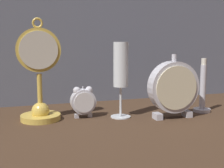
% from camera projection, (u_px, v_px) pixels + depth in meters
% --- Properties ---
extents(ground_plane, '(4.00, 4.00, 0.00)m').
position_uv_depth(ground_plane, '(121.00, 124.00, 0.85)').
color(ground_plane, '#422D1E').
extents(pocket_watch_on_stand, '(0.12, 0.11, 0.29)m').
position_uv_depth(pocket_watch_on_stand, '(40.00, 84.00, 0.88)').
color(pocket_watch_on_stand, gold).
rests_on(pocket_watch_on_stand, ground_plane).
extents(alarm_clock_twin_bell, '(0.07, 0.03, 0.09)m').
position_uv_depth(alarm_clock_twin_bell, '(83.00, 101.00, 0.91)').
color(alarm_clock_twin_bell, silver).
rests_on(alarm_clock_twin_bell, ground_plane).
extents(mantel_clock_silver, '(0.15, 0.04, 0.19)m').
position_uv_depth(mantel_clock_silver, '(174.00, 88.00, 0.90)').
color(mantel_clock_silver, silver).
rests_on(mantel_clock_silver, ground_plane).
extents(champagne_flute, '(0.06, 0.06, 0.22)m').
position_uv_depth(champagne_flute, '(121.00, 70.00, 0.91)').
color(champagne_flute, silver).
rests_on(champagne_flute, ground_plane).
extents(brass_candlestick, '(0.05, 0.05, 0.17)m').
position_uv_depth(brass_candlestick, '(203.00, 93.00, 0.99)').
color(brass_candlestick, silver).
rests_on(brass_candlestick, ground_plane).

